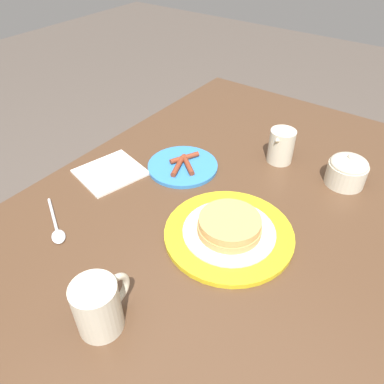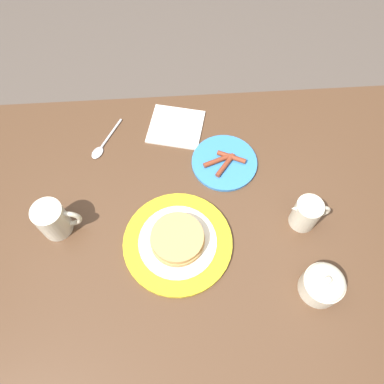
{
  "view_description": "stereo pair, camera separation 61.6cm",
  "coord_description": "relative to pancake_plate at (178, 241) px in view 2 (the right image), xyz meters",
  "views": [
    {
      "loc": [
        -0.5,
        -0.29,
        1.31
      ],
      "look_at": [
        0.05,
        0.11,
        0.76
      ],
      "focal_mm": 35.0,
      "sensor_mm": 36.0,
      "label": 1
    },
    {
      "loc": [
        0.02,
        -0.36,
        1.63
      ],
      "look_at": [
        0.05,
        0.11,
        0.76
      ],
      "focal_mm": 35.0,
      "sensor_mm": 36.0,
      "label": 2
    }
  ],
  "objects": [
    {
      "name": "pancake_plate",
      "position": [
        0.0,
        0.0,
        0.0
      ],
      "size": [
        0.28,
        0.28,
        0.05
      ],
      "color": "gold",
      "rests_on": "dining_table"
    },
    {
      "name": "ground_plane",
      "position": [
        -0.01,
        0.02,
        -0.75
      ],
      "size": [
        8.0,
        8.0,
        0.0
      ],
      "primitive_type": "plane",
      "color": "#51473F"
    },
    {
      "name": "creamer_pitcher",
      "position": [
        0.33,
        0.04,
        0.03
      ],
      "size": [
        0.11,
        0.07,
        0.1
      ],
      "color": "beige",
      "rests_on": "dining_table"
    },
    {
      "name": "side_plate_bacon",
      "position": [
        0.14,
        0.23,
        -0.01
      ],
      "size": [
        0.19,
        0.19,
        0.02
      ],
      "color": "#337AC6",
      "rests_on": "dining_table"
    },
    {
      "name": "spoon",
      "position": [
        -0.21,
        0.32,
        -0.01
      ],
      "size": [
        0.09,
        0.15,
        0.01
      ],
      "color": "silver",
      "rests_on": "dining_table"
    },
    {
      "name": "sugar_bowl",
      "position": [
        0.33,
        -0.14,
        0.02
      ],
      "size": [
        0.1,
        0.1,
        0.09
      ],
      "color": "beige",
      "rests_on": "dining_table"
    },
    {
      "name": "coffee_mug",
      "position": [
        -0.31,
        0.06,
        0.04
      ],
      "size": [
        0.11,
        0.08,
        0.1
      ],
      "color": "beige",
      "rests_on": "dining_table"
    },
    {
      "name": "napkin",
      "position": [
        0.01,
        0.37,
        -0.01
      ],
      "size": [
        0.19,
        0.18,
        0.01
      ],
      "color": "silver",
      "rests_on": "dining_table"
    },
    {
      "name": "dining_table",
      "position": [
        -0.01,
        0.02,
        -0.12
      ],
      "size": [
        1.46,
        0.96,
        0.73
      ],
      "color": "#4C3321",
      "rests_on": "ground_plane"
    }
  ]
}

